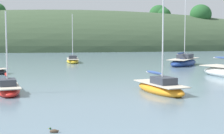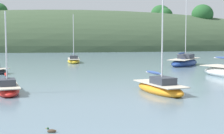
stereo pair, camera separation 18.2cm
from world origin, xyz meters
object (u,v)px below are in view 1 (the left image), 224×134
at_px(sailboat_orange_cutter, 73,60).
at_px(sailboat_black_sloop, 184,62).
at_px(sailboat_cream_ketch, 7,89).
at_px(duck_straggler, 54,131).
at_px(sailboat_white_near, 160,88).

distance_m(sailboat_orange_cutter, sailboat_black_sloop, 15.35).
distance_m(sailboat_orange_cutter, sailboat_cream_ketch, 26.26).
relative_size(sailboat_black_sloop, duck_straggler, 23.41).
height_order(sailboat_white_near, sailboat_black_sloop, sailboat_black_sloop).
bearing_deg(duck_straggler, sailboat_cream_ketch, 106.72).
bearing_deg(duck_straggler, sailboat_white_near, 50.80).
bearing_deg(sailboat_white_near, sailboat_cream_ketch, 171.93).
distance_m(sailboat_black_sloop, sailboat_cream_ketch, 27.12).
bearing_deg(sailboat_white_near, sailboat_black_sloop, 65.05).
relative_size(sailboat_white_near, duck_straggler, 15.69).
distance_m(sailboat_black_sloop, duck_straggler, 33.23).
xyz_separation_m(sailboat_orange_cutter, sailboat_black_sloop, (13.80, -6.72, 0.10)).
bearing_deg(sailboat_cream_ketch, sailboat_orange_cutter, 77.64).
relative_size(sailboat_orange_cutter, sailboat_cream_ketch, 1.26).
relative_size(sailboat_white_near, sailboat_black_sloop, 0.67).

